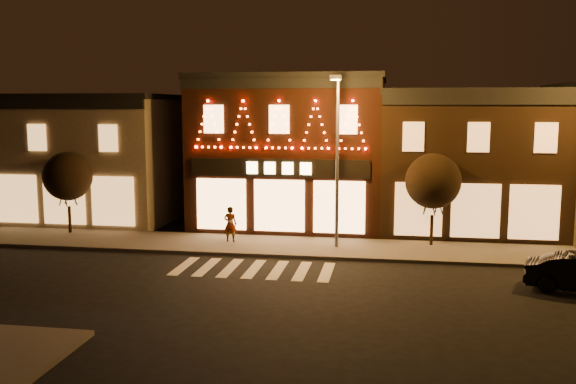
# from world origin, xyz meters

# --- Properties ---
(ground) EXTENTS (120.00, 120.00, 0.00)m
(ground) POSITION_xyz_m (0.00, 0.00, 0.00)
(ground) COLOR black
(ground) RESTS_ON ground
(sidewalk_far) EXTENTS (44.00, 4.00, 0.15)m
(sidewalk_far) POSITION_xyz_m (2.00, 8.00, 0.07)
(sidewalk_far) COLOR #47423D
(sidewalk_far) RESTS_ON ground
(building_left) EXTENTS (12.20, 8.28, 7.30)m
(building_left) POSITION_xyz_m (-13.00, 13.99, 3.66)
(building_left) COLOR #716250
(building_left) RESTS_ON ground
(building_pulp) EXTENTS (10.20, 8.34, 8.30)m
(building_pulp) POSITION_xyz_m (0.00, 13.98, 4.16)
(building_pulp) COLOR black
(building_pulp) RESTS_ON ground
(building_right_a) EXTENTS (9.20, 8.28, 7.50)m
(building_right_a) POSITION_xyz_m (9.50, 13.99, 3.76)
(building_right_a) COLOR black
(building_right_a) RESTS_ON ground
(streetlamp_mid) EXTENTS (0.50, 1.79, 7.86)m
(streetlamp_mid) POSITION_xyz_m (3.05, 7.76, 4.76)
(streetlamp_mid) COLOR #59595E
(streetlamp_mid) RESTS_ON sidewalk_far
(tree_left) EXTENTS (2.50, 2.50, 4.18)m
(tree_left) POSITION_xyz_m (-10.88, 9.08, 3.07)
(tree_left) COLOR black
(tree_left) RESTS_ON sidewalk_far
(tree_right) EXTENTS (2.59, 2.59, 4.33)m
(tree_right) POSITION_xyz_m (7.43, 9.15, 3.18)
(tree_right) COLOR black
(tree_right) RESTS_ON sidewalk_far
(pedestrian) EXTENTS (0.63, 0.41, 1.71)m
(pedestrian) POSITION_xyz_m (-2.11, 8.30, 1.01)
(pedestrian) COLOR gray
(pedestrian) RESTS_ON sidewalk_far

